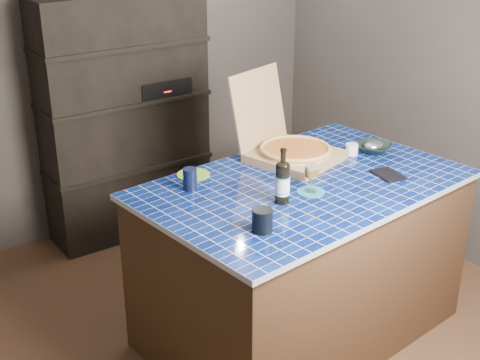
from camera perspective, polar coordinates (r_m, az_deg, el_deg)
room at (r=3.60m, az=0.41°, el=4.23°), size 3.50×3.50×3.50m
shelving_unit at (r=4.97m, az=-9.74°, el=5.26°), size 1.20×0.41×1.80m
kitchen_island at (r=3.89m, az=5.21°, el=-6.72°), size 1.88×1.31×0.97m
pizza_box at (r=3.95m, az=4.38°, el=2.72°), size 0.59×0.66×0.50m
mead_bottle at (r=3.38m, az=3.65°, el=-0.15°), size 0.08×0.08×0.29m
teal_trivet at (r=3.55m, az=6.05°, el=-1.01°), size 0.15×0.15×0.01m
wine_glass at (r=3.50m, az=6.13°, el=0.72°), size 0.07×0.07×0.17m
tumbler at (r=3.12m, az=1.92°, el=-3.47°), size 0.10×0.10×0.11m
dvd_case at (r=3.82m, az=12.52°, el=0.45°), size 0.16×0.20×0.01m
bowl at (r=4.15m, az=11.32°, el=2.71°), size 0.27×0.27×0.05m
foil_contents at (r=4.14m, az=11.34°, el=2.90°), size 0.13×0.11×0.06m
white_jar at (r=4.08m, az=9.51°, el=2.61°), size 0.08×0.08×0.07m
navy_cup at (r=3.55m, az=-4.28°, el=0.08°), size 0.07×0.07×0.12m
green_trivet at (r=3.75m, az=-4.00°, el=0.47°), size 0.19×0.19×0.01m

